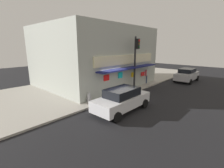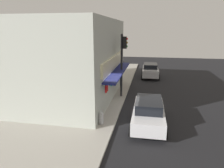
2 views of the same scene
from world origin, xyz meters
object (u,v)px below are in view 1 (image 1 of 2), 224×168
(fire_hydrant, at_px, (89,97))
(traffic_light, at_px, (136,57))
(potted_plant_by_doorway, at_px, (89,89))
(parked_car_white, at_px, (122,99))
(trash_can, at_px, (80,93))
(parked_car_silver, at_px, (187,75))
(potted_plant_by_window, at_px, (132,77))
(pedestrian, at_px, (145,75))

(fire_hydrant, bearing_deg, traffic_light, -5.44)
(fire_hydrant, height_order, potted_plant_by_doorway, potted_plant_by_doorway)
(traffic_light, relative_size, parked_car_white, 1.15)
(fire_hydrant, height_order, trash_can, trash_can)
(parked_car_white, distance_m, parked_car_silver, 13.14)
(fire_hydrant, relative_size, trash_can, 0.96)
(trash_can, relative_size, potted_plant_by_doorway, 0.80)
(potted_plant_by_doorway, height_order, parked_car_silver, parked_car_silver)
(potted_plant_by_window, bearing_deg, potted_plant_by_doorway, -178.07)
(traffic_light, distance_m, pedestrian, 4.06)
(parked_car_white, bearing_deg, potted_plant_by_doorway, 81.61)
(fire_hydrant, xyz_separation_m, parked_car_silver, (13.80, -2.81, 0.34))
(fire_hydrant, relative_size, parked_car_white, 0.18)
(potted_plant_by_doorway, relative_size, potted_plant_by_window, 0.91)
(potted_plant_by_doorway, distance_m, parked_car_white, 4.30)
(traffic_light, distance_m, potted_plant_by_window, 4.40)
(potted_plant_by_doorway, bearing_deg, traffic_light, -25.32)
(fire_hydrant, bearing_deg, parked_car_silver, -11.53)
(fire_hydrant, xyz_separation_m, parked_car_white, (0.66, -2.77, 0.32))
(trash_can, bearing_deg, pedestrian, -7.10)
(trash_can, distance_m, parked_car_white, 4.17)
(potted_plant_by_window, bearing_deg, trash_can, -177.43)
(potted_plant_by_doorway, xyz_separation_m, parked_car_silver, (12.51, -4.29, 0.14))
(fire_hydrant, bearing_deg, trash_can, 85.00)
(traffic_light, relative_size, parked_car_silver, 1.19)
(traffic_light, bearing_deg, potted_plant_by_doorway, 154.68)
(trash_can, distance_m, potted_plant_by_doorway, 1.19)
(traffic_light, distance_m, parked_car_silver, 8.97)
(fire_hydrant, relative_size, pedestrian, 0.44)
(fire_hydrant, relative_size, parked_car_silver, 0.18)
(trash_can, bearing_deg, parked_car_silver, -16.92)
(pedestrian, distance_m, potted_plant_by_window, 1.57)
(trash_can, bearing_deg, traffic_light, -19.12)
(parked_car_white, bearing_deg, trash_can, 97.46)
(parked_car_silver, bearing_deg, potted_plant_by_doorway, 161.06)
(traffic_light, xyz_separation_m, parked_car_white, (-4.87, -2.25, -2.61))
(trash_can, height_order, potted_plant_by_window, potted_plant_by_window)
(traffic_light, height_order, potted_plant_by_doorway, traffic_light)
(traffic_light, xyz_separation_m, potted_plant_by_doorway, (-4.24, 2.01, -2.73))
(potted_plant_by_doorway, height_order, parked_car_white, parked_car_white)
(trash_can, height_order, pedestrian, pedestrian)
(parked_car_white, bearing_deg, parked_car_silver, -0.17)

